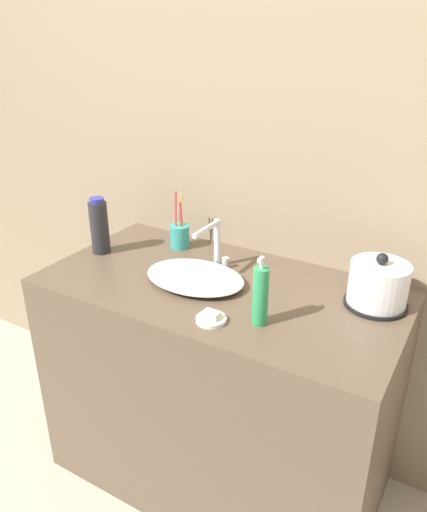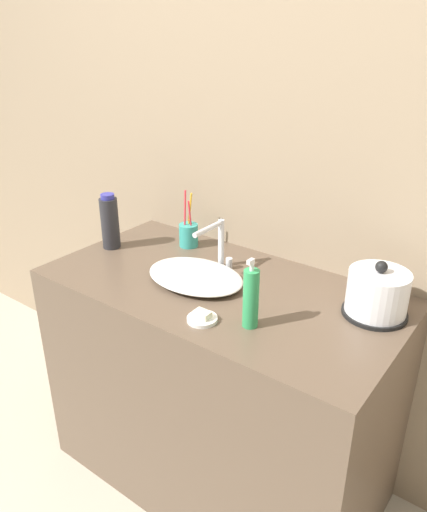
{
  "view_description": "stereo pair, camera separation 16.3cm",
  "coord_description": "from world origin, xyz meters",
  "px_view_note": "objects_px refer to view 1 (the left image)",
  "views": [
    {
      "loc": [
        0.72,
        -0.96,
        1.63
      ],
      "look_at": [
        -0.02,
        0.31,
        0.95
      ],
      "focal_mm": 35.0,
      "sensor_mm": 36.0,
      "label": 1
    },
    {
      "loc": [
        0.86,
        -0.87,
        1.63
      ],
      "look_at": [
        -0.02,
        0.31,
        0.95
      ],
      "focal_mm": 35.0,
      "sensor_mm": 36.0,
      "label": 2
    }
  ],
  "objects_px": {
    "electric_kettle": "(378,287)",
    "toothbrush_cup": "(180,235)",
    "shampoo_bottle": "(99,226)",
    "lotion_bottle": "(260,296)",
    "faucet": "(215,242)"
  },
  "relations": [
    {
      "from": "toothbrush_cup",
      "to": "faucet",
      "type": "bearing_deg",
      "value": -23.79
    },
    {
      "from": "toothbrush_cup",
      "to": "lotion_bottle",
      "type": "xyz_separation_m",
      "value": [
        0.5,
        -0.34,
        0.04
      ]
    },
    {
      "from": "faucet",
      "to": "shampoo_bottle",
      "type": "distance_m",
      "value": 0.45
    },
    {
      "from": "electric_kettle",
      "to": "toothbrush_cup",
      "type": "xyz_separation_m",
      "value": [
        -0.77,
        0.06,
        -0.02
      ]
    },
    {
      "from": "toothbrush_cup",
      "to": "shampoo_bottle",
      "type": "distance_m",
      "value": 0.3
    },
    {
      "from": "lotion_bottle",
      "to": "toothbrush_cup",
      "type": "bearing_deg",
      "value": 146.13
    },
    {
      "from": "faucet",
      "to": "toothbrush_cup",
      "type": "height_order",
      "value": "toothbrush_cup"
    },
    {
      "from": "toothbrush_cup",
      "to": "lotion_bottle",
      "type": "bearing_deg",
      "value": -33.87
    },
    {
      "from": "toothbrush_cup",
      "to": "lotion_bottle",
      "type": "distance_m",
      "value": 0.61
    },
    {
      "from": "toothbrush_cup",
      "to": "shampoo_bottle",
      "type": "xyz_separation_m",
      "value": [
        -0.23,
        -0.19,
        0.06
      ]
    },
    {
      "from": "faucet",
      "to": "toothbrush_cup",
      "type": "distance_m",
      "value": 0.24
    },
    {
      "from": "faucet",
      "to": "lotion_bottle",
      "type": "height_order",
      "value": "lotion_bottle"
    },
    {
      "from": "shampoo_bottle",
      "to": "toothbrush_cup",
      "type": "bearing_deg",
      "value": 39.07
    },
    {
      "from": "electric_kettle",
      "to": "shampoo_bottle",
      "type": "relative_size",
      "value": 0.89
    },
    {
      "from": "electric_kettle",
      "to": "toothbrush_cup",
      "type": "height_order",
      "value": "toothbrush_cup"
    }
  ]
}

